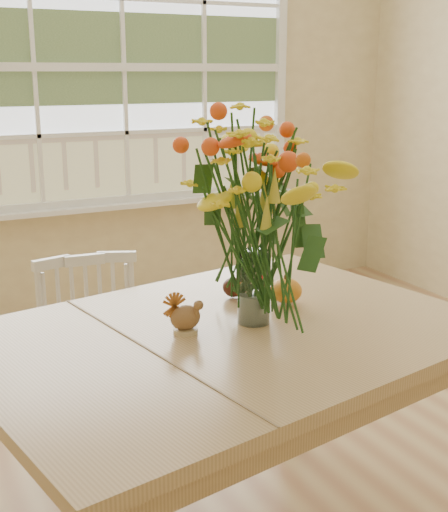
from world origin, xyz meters
name	(u,v)px	position (x,y,z in m)	size (l,w,h in m)	color
floor	(317,468)	(0.00, 0.00, -0.01)	(4.00, 4.50, 0.01)	#A4754F
wall_back	(123,100)	(0.00, 2.25, 1.35)	(4.00, 0.02, 2.70)	#CFB984
window	(124,70)	(0.00, 2.21, 1.53)	(2.42, 0.12, 1.74)	silver
dining_table	(227,358)	(-0.56, -0.30, 0.70)	(1.64, 1.31, 0.79)	tan
windsor_chair	(94,357)	(-0.78, 0.39, 0.47)	(0.42, 0.40, 0.84)	white
flower_vase	(255,215)	(-0.46, -0.28, 1.12)	(0.46, 0.46, 0.55)	white
pumpkin	(286,292)	(-0.28, -0.18, 0.83)	(0.10, 0.10, 0.08)	orange
turkey_figurine	(185,318)	(-0.68, -0.27, 0.83)	(0.09, 0.07, 0.11)	#CCB78C
dark_gourd	(233,288)	(-0.41, -0.05, 0.82)	(0.12, 0.07, 0.07)	#38160F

